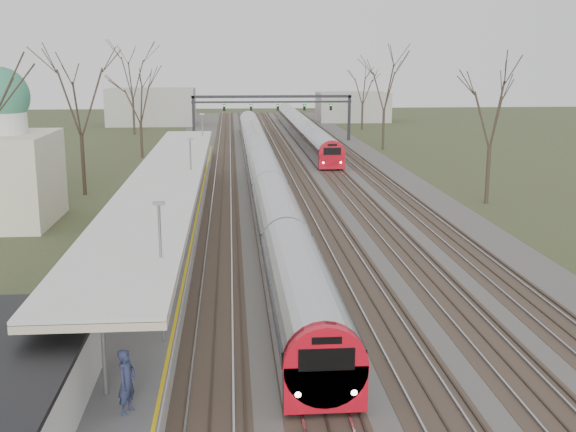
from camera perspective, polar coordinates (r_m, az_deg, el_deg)
name	(u,v)px	position (r m, az deg, el deg)	size (l,w,h in m)	color
track_bed	(291,178)	(66.29, 0.26, 3.04)	(24.00, 160.00, 0.22)	#474442
platform	(175,215)	(48.93, -8.93, 0.06)	(3.50, 69.00, 1.00)	#9E9B93
canopy	(167,175)	(43.88, -9.51, 3.18)	(4.10, 50.00, 3.11)	slate
signal_gantry	(272,104)	(95.51, -1.25, 8.82)	(21.00, 0.59, 6.08)	black
tree_west_far	(79,95)	(59.42, -16.19, 9.20)	(5.50, 5.50, 11.33)	#2D231C
tree_east_far	(492,107)	(55.72, 15.81, 8.29)	(5.00, 5.00, 10.30)	#2D231C
train_near	(261,163)	(65.48, -2.13, 4.17)	(2.62, 90.21, 3.05)	#B3B5BE
train_far	(302,128)	(99.30, 1.09, 6.98)	(2.62, 60.21, 3.05)	#B3B5BE
passenger	(127,382)	(21.16, -12.62, -12.66)	(0.70, 0.46, 1.91)	#272F4D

